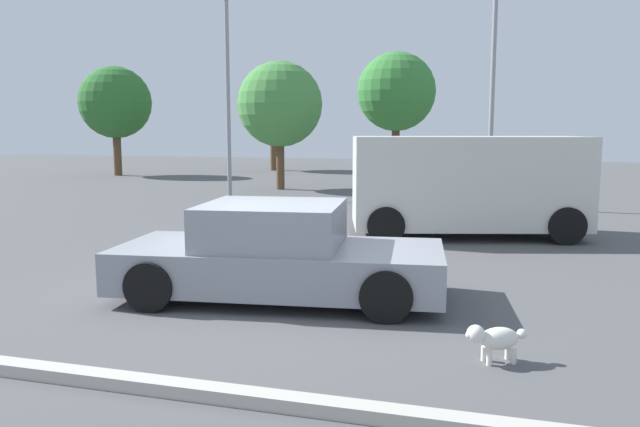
# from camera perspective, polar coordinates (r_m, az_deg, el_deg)

# --- Properties ---
(ground_plane) EXTENTS (80.00, 80.00, 0.00)m
(ground_plane) POSITION_cam_1_polar(r_m,az_deg,el_deg) (8.40, -4.42, -8.02)
(ground_plane) COLOR #515154
(sedan_foreground) EXTENTS (4.56, 2.39, 1.30)m
(sedan_foreground) POSITION_cam_1_polar(r_m,az_deg,el_deg) (8.40, -3.92, -3.85)
(sedan_foreground) COLOR gray
(sedan_foreground) RESTS_ON ground_plane
(dog) EXTENTS (0.59, 0.38, 0.39)m
(dog) POSITION_cam_1_polar(r_m,az_deg,el_deg) (6.41, 15.89, -11.06)
(dog) COLOR white
(dog) RESTS_ON ground_plane
(van_white) EXTENTS (5.18, 3.29, 2.14)m
(van_white) POSITION_cam_1_polar(r_m,az_deg,el_deg) (13.58, 13.34, 2.81)
(van_white) COLOR silver
(van_white) RESTS_ON ground_plane
(pedestrian) EXTENTS (0.31, 0.56, 1.52)m
(pedestrian) POSITION_cam_1_polar(r_m,az_deg,el_deg) (16.44, 10.72, 2.80)
(pedestrian) COLOR navy
(pedestrian) RESTS_ON ground_plane
(parking_curb) EXTENTS (7.60, 0.20, 0.12)m
(parking_curb) POSITION_cam_1_polar(r_m,az_deg,el_deg) (5.79, -15.22, -15.09)
(parking_curb) COLOR #B7B2A8
(parking_curb) RESTS_ON ground_plane
(light_post_near) EXTENTS (0.44, 0.44, 6.88)m
(light_post_near) POSITION_cam_1_polar(r_m,az_deg,el_deg) (21.04, -8.59, 14.06)
(light_post_near) COLOR gray
(light_post_near) RESTS_ON ground_plane
(light_post_far) EXTENTS (0.44, 0.44, 7.70)m
(light_post_far) POSITION_cam_1_polar(r_m,az_deg,el_deg) (18.93, 15.86, 16.00)
(light_post_far) COLOR gray
(light_post_far) RESTS_ON ground_plane
(tree_back_left) EXTENTS (3.23, 3.23, 4.86)m
(tree_back_left) POSITION_cam_1_polar(r_m,az_deg,el_deg) (23.74, -3.74, 10.04)
(tree_back_left) COLOR brown
(tree_back_left) RESTS_ON ground_plane
(tree_back_center) EXTENTS (3.55, 3.55, 5.76)m
(tree_back_center) POSITION_cam_1_polar(r_m,az_deg,el_deg) (28.52, 7.08, 11.10)
(tree_back_center) COLOR brown
(tree_back_center) RESTS_ON ground_plane
(tree_back_right) EXTENTS (3.50, 3.50, 5.39)m
(tree_back_right) POSITION_cam_1_polar(r_m,az_deg,el_deg) (34.99, -4.33, 9.94)
(tree_back_right) COLOR brown
(tree_back_right) RESTS_ON ground_plane
(tree_far_right) EXTENTS (3.53, 3.53, 5.39)m
(tree_far_right) POSITION_cam_1_polar(r_m,az_deg,el_deg) (32.59, -18.44, 9.70)
(tree_far_right) COLOR brown
(tree_far_right) RESTS_ON ground_plane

